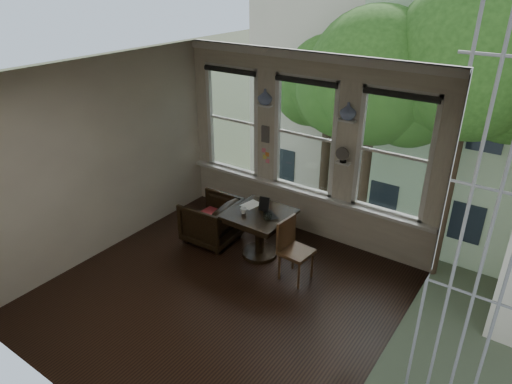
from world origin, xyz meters
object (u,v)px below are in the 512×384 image
Objects in this scene: side_chair_right at (296,252)px; mug at (243,211)px; table at (260,234)px; laptop at (267,216)px; armchair_left at (212,220)px.

mug is at bearing 91.43° from side_chair_right.
laptop is (0.15, -0.02, 0.39)m from table.
side_chair_right reaches higher than armchair_left.
mug is (-0.20, -0.15, 0.42)m from table.
armchair_left is 1.12m from laptop.
side_chair_right is (0.78, -0.21, 0.09)m from table.
laptop reaches higher than armchair_left.
laptop reaches higher than table.
side_chair_right is 2.83× the size of laptop.
mug is at bearing 82.17° from armchair_left.
laptop is (-0.63, 0.19, 0.30)m from side_chair_right.
side_chair_right reaches higher than laptop.
mug is (-0.35, -0.13, 0.03)m from laptop.
table is 1.09× the size of armchair_left.
armchair_left is 0.89× the size of side_chair_right.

